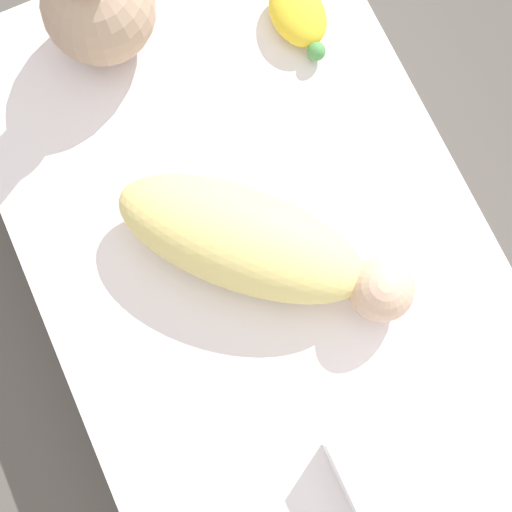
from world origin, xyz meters
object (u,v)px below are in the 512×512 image
Objects in this scene: swaddled_baby at (257,244)px; turtle_plush at (299,15)px; bunny_plush at (97,3)px; pillow at (450,481)px.

swaddled_baby is 0.48m from turtle_plush.
swaddled_baby is at bearing 9.03° from bunny_plush.
turtle_plush is at bearing 69.89° from bunny_plush.
bunny_plush is (-0.53, -0.08, 0.05)m from swaddled_baby.
bunny_plush is at bearing 143.61° from swaddled_baby.
bunny_plush reaches higher than pillow.
swaddled_baby is 0.52m from pillow.
bunny_plush is at bearing -110.11° from turtle_plush.
swaddled_baby is 1.43× the size of pillow.
pillow is at bearing 11.57° from bunny_plush.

